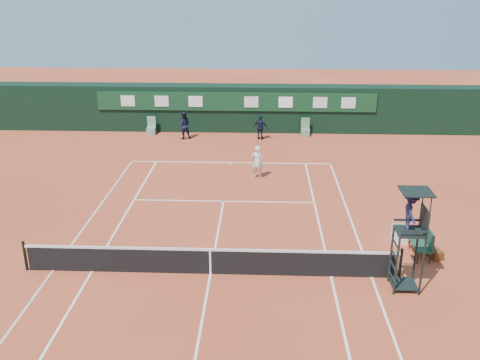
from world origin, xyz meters
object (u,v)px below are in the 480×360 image
at_px(umpire_chair, 411,220).
at_px(player, 257,162).
at_px(cooler, 400,234).
at_px(tennis_net, 210,261).
at_px(player_bench, 424,241).

xyz_separation_m(umpire_chair, player, (-4.88, 10.23, -1.62)).
xyz_separation_m(cooler, player, (-5.53, 6.90, 0.52)).
relative_size(tennis_net, player_bench, 10.75).
height_order(tennis_net, cooler, tennis_net).
bearing_deg(player_bench, tennis_net, -168.31).
relative_size(player_bench, player, 0.71).
relative_size(tennis_net, umpire_chair, 3.77).
distance_m(tennis_net, umpire_chair, 6.70).
bearing_deg(tennis_net, umpire_chair, -5.60).
distance_m(player_bench, player, 10.09).
relative_size(cooler, player, 0.38).
xyz_separation_m(tennis_net, umpire_chair, (6.38, -0.63, 1.95)).
bearing_deg(player_bench, umpire_chair, -119.20).
xyz_separation_m(tennis_net, player, (1.50, 9.61, 0.33)).
bearing_deg(umpire_chair, player, 115.49).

